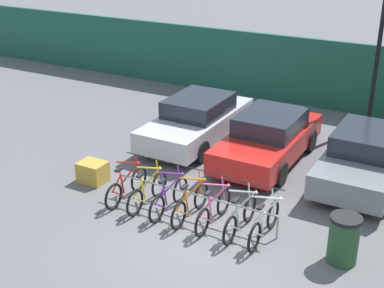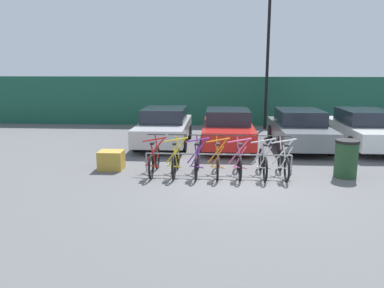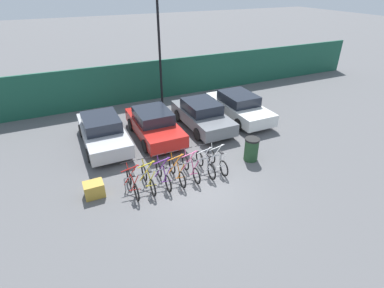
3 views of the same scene
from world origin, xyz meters
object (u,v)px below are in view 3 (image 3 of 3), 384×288
object	(u,v)px
bicycle_orange	(177,171)
car_grey	(202,115)
bicycle_yellow	(148,179)
bike_rack	(176,167)
bicycle_white	(217,161)
car_white	(239,106)
bicycle_silver	(205,164)
cargo_crate	(94,189)
car_red	(154,124)
bicycle_pink	(191,168)
bicycle_red	(132,183)
lamp_post	(159,46)
car_silver	(103,131)
trash_bin	(251,149)
bicycle_purple	(163,175)

from	to	relation	value
bicycle_orange	car_grey	bearing A→B (deg)	53.91
bicycle_yellow	bike_rack	bearing A→B (deg)	7.79
bike_rack	car_grey	bearing A→B (deg)	50.86
bicycle_white	car_white	world-z (taller)	car_white
bicycle_silver	cargo_crate	bearing A→B (deg)	176.43
car_red	car_grey	xyz separation A→B (m)	(2.66, 0.04, -0.00)
bicycle_silver	car_red	world-z (taller)	car_red
bicycle_pink	bicycle_silver	bearing A→B (deg)	3.64
car_grey	bike_rack	bearing A→B (deg)	-129.14
bicycle_orange	bicycle_silver	bearing A→B (deg)	2.09
car_red	bicycle_red	bearing A→B (deg)	-119.40
bike_rack	lamp_post	bearing A→B (deg)	73.73
car_silver	car_white	distance (m)	7.49
bicycle_pink	car_silver	world-z (taller)	car_silver
bicycle_pink	car_white	size ratio (longest dim) A/B	0.37
bicycle_red	car_grey	xyz separation A→B (m)	(4.81, 3.86, 0.31)
car_white	lamp_post	world-z (taller)	lamp_post
trash_bin	bicycle_red	bearing A→B (deg)	-179.88
bicycle_yellow	lamp_post	world-z (taller)	lamp_post
bicycle_yellow	lamp_post	xyz separation A→B (m)	(3.47, 7.97, 3.11)
bicycle_yellow	car_grey	size ratio (longest dim) A/B	0.40
car_silver	lamp_post	xyz separation A→B (m)	(4.35, 3.86, 2.79)
bicycle_pink	trash_bin	distance (m)	2.89
bicycle_red	bicycle_purple	xyz separation A→B (m)	(1.21, 0.00, 0.00)
bicycle_white	bicycle_orange	bearing A→B (deg)	178.01
bicycle_purple	bicycle_orange	size ratio (longest dim) A/B	1.00
bicycle_pink	lamp_post	distance (m)	8.73
bicycle_orange	trash_bin	distance (m)	3.48
bike_rack	trash_bin	xyz separation A→B (m)	(3.46, -0.14, 0.03)
bicycle_white	bicycle_yellow	bearing A→B (deg)	178.01
bicycle_purple	bike_rack	bearing A→B (deg)	11.34
bicycle_orange	cargo_crate	distance (m)	3.13
bicycle_purple	bicycle_orange	world-z (taller)	same
bicycle_purple	lamp_post	xyz separation A→B (m)	(2.87, 7.97, 3.11)
car_red	cargo_crate	world-z (taller)	car_red
bicycle_yellow	bicycle_silver	size ratio (longest dim) A/B	1.00
car_silver	bike_rack	bearing A→B (deg)	-62.49
car_red	trash_bin	world-z (taller)	car_red
car_white	cargo_crate	distance (m)	9.32
bicycle_orange	bicycle_silver	world-z (taller)	same
car_red	bicycle_orange	bearing A→B (deg)	-95.65
bicycle_purple	car_silver	xyz separation A→B (m)	(-1.48, 4.11, 0.31)
bicycle_purple	cargo_crate	size ratio (longest dim) A/B	2.44
car_grey	bicycle_white	bearing A→B (deg)	-107.68
car_grey	bicycle_yellow	bearing A→B (deg)	-137.44
bicycle_yellow	bicycle_purple	world-z (taller)	same
bicycle_pink	car_white	bearing A→B (deg)	43.55
bicycle_pink	car_red	distance (m)	3.84
bicycle_red	car_grey	bearing A→B (deg)	38.39
bicycle_orange	bicycle_pink	world-z (taller)	same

